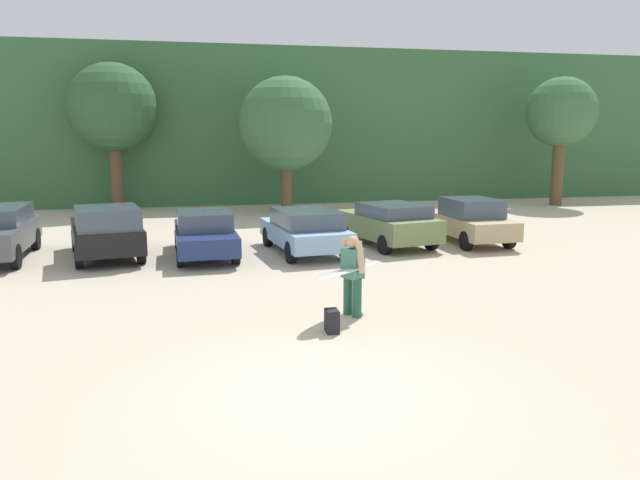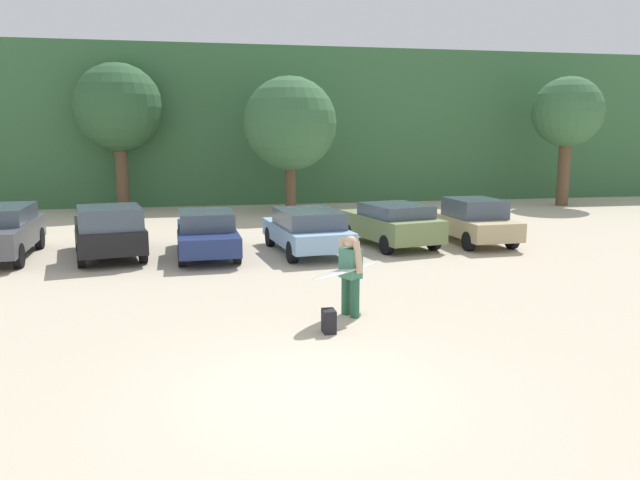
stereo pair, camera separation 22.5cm
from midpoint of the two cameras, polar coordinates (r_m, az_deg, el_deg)
name	(u,v)px [view 2 (the right image)]	position (r m, az deg, el deg)	size (l,w,h in m)	color
ground_plane	(312,393)	(9.19, -0.07, -14.20)	(120.00, 120.00, 0.00)	beige
hillside_ridge	(224,127)	(38.54, -8.84, 10.46)	(108.00, 12.00, 8.36)	#38663D
tree_center_left	(118,108)	(31.48, -18.29, 11.70)	(4.24, 4.24, 7.17)	brown
tree_center_right	(290,124)	(29.21, -2.62, 10.87)	(4.43, 4.43, 6.47)	brown
tree_right	(568,113)	(34.69, 22.50, 10.97)	(3.62, 3.62, 6.72)	brown
parked_car_dark_gray	(1,231)	(20.74, -27.58, 0.78)	(1.99, 4.72, 1.59)	#4C4F54
parked_car_black	(109,230)	(19.53, -18.98, 0.86)	(2.73, 4.64, 1.67)	black
parked_car_navy	(207,233)	(19.16, -10.31, 0.69)	(1.94, 4.60, 1.41)	navy
parked_car_sky_blue	(307,229)	(19.27, -0.91, 1.01)	(2.39, 4.53, 1.41)	#84ADD1
parked_car_olive_green	(391,223)	(20.66, 7.06, 1.59)	(2.74, 4.34, 1.46)	#6B7F4C
parked_car_tan	(472,220)	(21.75, 14.44, 1.80)	(1.91, 4.25, 1.56)	tan
person_adult	(351,271)	(12.56, 3.42, -2.95)	(0.46, 0.71, 1.70)	#26593F
surfboard_white	(346,270)	(12.49, 3.00, -2.86)	(2.03, 1.92, 0.20)	white
backpack_dropped	(329,321)	(11.69, 1.40, -7.66)	(0.24, 0.34, 0.45)	black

